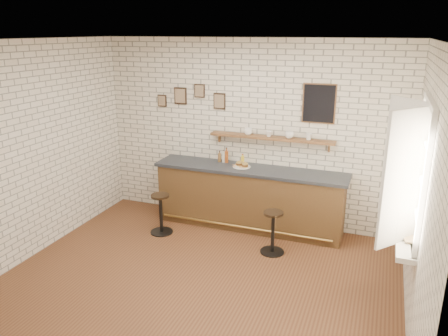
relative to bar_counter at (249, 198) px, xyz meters
The scene contains 21 objects.
ground 1.78m from the bar_counter, 94.05° to the right, with size 5.00×5.00×0.00m, color brown.
bar_counter is the anchor object (origin of this frame).
sandwich_plate 0.53m from the bar_counter, behind, with size 0.28×0.28×0.01m, color white.
ciabatta_sandwich 0.57m from the bar_counter, behind, with size 0.25×0.19×0.07m.
potato_chips 0.54m from the bar_counter, behind, with size 0.26×0.18×0.00m.
bitters_bottle_brown 0.83m from the bar_counter, 164.80° to the left, with size 0.06×0.06×0.19m.
bitters_bottle_white 0.79m from the bar_counter, 162.73° to the left, with size 0.05×0.05×0.21m.
bitters_bottle_amber 0.77m from the bar_counter, 160.98° to the left, with size 0.06×0.06×0.26m.
condiment_bottle_yellow 0.62m from the bar_counter, 137.87° to the left, with size 0.05×0.05×0.17m.
bar_stool_left 1.44m from the bar_counter, 150.10° to the right, with size 0.36×0.36×0.65m.
bar_stool_right 0.95m from the bar_counter, 51.14° to the right, with size 0.35×0.35×0.64m.
wall_shelf 1.03m from the bar_counter, 35.92° to the left, with size 2.00×0.18×0.18m.
shelf_cup_a 1.07m from the bar_counter, 116.25° to the left, with size 0.14×0.14×0.11m, color white.
shelf_cup_b 1.08m from the bar_counter, 39.75° to the left, with size 0.09×0.09×0.09m, color white.
shelf_cup_c 1.21m from the bar_counter, 19.50° to the left, with size 0.14×0.14×0.11m, color white.
shelf_cup_d 1.37m from the bar_counter, 13.01° to the left, with size 0.11×0.11×0.10m, color white.
back_wall_decor 1.57m from the bar_counter, 69.33° to the left, with size 2.96×0.02×0.56m.
window_sill 2.70m from the bar_counter, 31.54° to the right, with size 0.20×1.35×0.06m.
casement_window 2.88m from the bar_counter, 32.03° to the right, with size 0.40×1.30×1.56m.
book_lower 2.82m from the bar_counter, 35.69° to the right, with size 0.16×0.21×0.02m, color tan.
book_upper 2.83m from the bar_counter, 35.97° to the right, with size 0.15×0.21×0.02m, color tan.
Camera 1 is at (2.05, -4.63, 3.11)m, focal length 35.00 mm.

